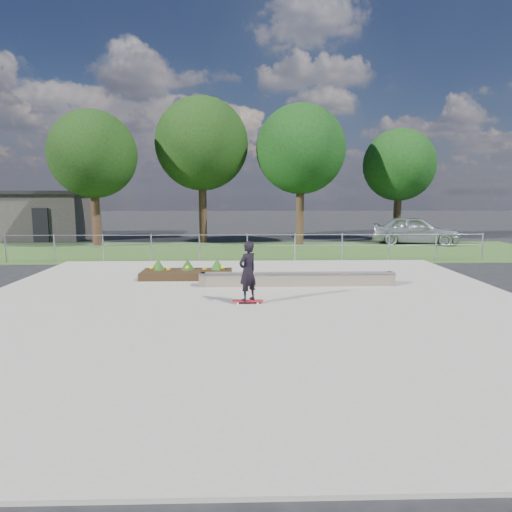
% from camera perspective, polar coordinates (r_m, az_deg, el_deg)
% --- Properties ---
extents(ground, '(120.00, 120.00, 0.00)m').
position_cam_1_polar(ground, '(11.83, -0.77, -6.30)').
color(ground, black).
rests_on(ground, ground).
extents(grass_verge, '(30.00, 8.00, 0.02)m').
position_cam_1_polar(grass_verge, '(22.65, -1.16, 0.62)').
color(grass_verge, '#315321').
rests_on(grass_verge, ground).
extents(concrete_slab, '(15.00, 15.00, 0.06)m').
position_cam_1_polar(concrete_slab, '(11.82, -0.77, -6.16)').
color(concrete_slab, '#A09A8E').
rests_on(concrete_slab, ground).
extents(fence, '(20.06, 0.06, 1.20)m').
position_cam_1_polar(fence, '(19.09, -1.09, 1.53)').
color(fence, gray).
rests_on(fence, ground).
extents(building, '(8.40, 5.40, 3.00)m').
position_cam_1_polar(building, '(32.58, -26.81, 4.67)').
color(building, '#33302D').
rests_on(building, ground).
extents(tree_far_left, '(4.55, 4.55, 7.15)m').
position_cam_1_polar(tree_far_left, '(25.76, -19.73, 11.85)').
color(tree_far_left, '#372016').
rests_on(tree_far_left, ground).
extents(tree_mid_left, '(5.25, 5.25, 8.25)m').
position_cam_1_polar(tree_mid_left, '(26.70, -6.80, 13.72)').
color(tree_mid_left, '#372116').
rests_on(tree_mid_left, ground).
extents(tree_mid_right, '(4.90, 4.90, 7.70)m').
position_cam_1_polar(tree_mid_right, '(25.76, 5.62, 13.11)').
color(tree_mid_right, '#362315').
rests_on(tree_mid_right, ground).
extents(tree_far_right, '(4.20, 4.20, 6.60)m').
position_cam_1_polar(tree_far_right, '(28.52, 17.48, 10.77)').
color(tree_far_right, '#322414').
rests_on(tree_far_right, ground).
extents(grind_ledge, '(6.00, 0.44, 0.43)m').
position_cam_1_polar(grind_ledge, '(14.12, 5.14, -2.89)').
color(grind_ledge, '#685A4C').
rests_on(grind_ledge, concrete_slab).
extents(planter_bed, '(3.00, 1.20, 0.61)m').
position_cam_1_polar(planter_bed, '(15.52, -8.61, -2.03)').
color(planter_bed, black).
rests_on(planter_bed, concrete_slab).
extents(skateboarder, '(0.80, 0.66, 1.62)m').
position_cam_1_polar(skateboarder, '(11.70, -1.04, -1.94)').
color(skateboarder, silver).
rests_on(skateboarder, concrete_slab).
extents(parked_car, '(5.04, 3.24, 1.60)m').
position_cam_1_polar(parked_car, '(27.19, 19.28, 3.08)').
color(parked_car, '#9EA3A7').
rests_on(parked_car, ground).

